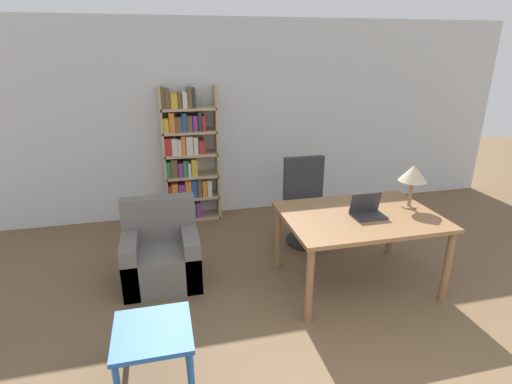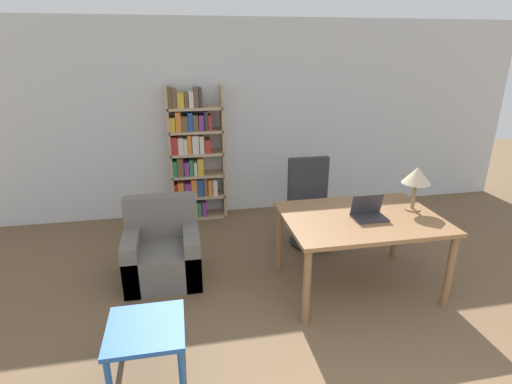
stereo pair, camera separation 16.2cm
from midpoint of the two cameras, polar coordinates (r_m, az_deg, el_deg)
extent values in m
cube|color=silver|center=(5.77, 0.55, 10.30)|extent=(8.00, 0.06, 2.70)
cube|color=olive|center=(4.04, 15.91, -3.63)|extent=(1.50, 1.08, 0.04)
cylinder|color=olive|center=(3.58, 8.57, -13.34)|extent=(0.07, 0.07, 0.73)
cylinder|color=olive|center=(4.21, 26.95, -10.07)|extent=(0.07, 0.07, 0.73)
cylinder|color=olive|center=(4.37, 4.42, -6.61)|extent=(0.07, 0.07, 0.73)
cylinder|color=olive|center=(4.90, 20.29, -4.83)|extent=(0.07, 0.07, 0.73)
cube|color=#2D2D33|center=(3.99, 17.04, -3.60)|extent=(0.31, 0.21, 0.02)
cube|color=#2D2D33|center=(4.02, 16.68, -1.70)|extent=(0.31, 0.06, 0.21)
cube|color=white|center=(4.02, 16.64, -1.65)|extent=(0.28, 0.05, 0.18)
cylinder|color=olive|center=(4.36, 22.40, -2.26)|extent=(0.15, 0.15, 0.01)
cylinder|color=olive|center=(4.31, 22.64, -0.52)|extent=(0.04, 0.04, 0.27)
cone|color=#C6B793|center=(4.25, 23.03, 2.20)|extent=(0.28, 0.28, 0.16)
cylinder|color=black|center=(5.11, 8.77, -7.01)|extent=(0.53, 0.53, 0.04)
cylinder|color=#262626|center=(5.04, 8.88, -5.22)|extent=(0.06, 0.06, 0.31)
cube|color=#2D2D33|center=(4.95, 9.00, -3.06)|extent=(0.53, 0.53, 0.10)
cube|color=#2D2D33|center=(5.03, 8.35, 1.60)|extent=(0.51, 0.08, 0.60)
cube|color=#2356A3|center=(3.05, -13.98, -18.42)|extent=(0.54, 0.55, 0.04)
cylinder|color=#2356A3|center=(3.02, -8.85, -24.51)|extent=(0.04, 0.04, 0.44)
cylinder|color=#2356A3|center=(3.41, -17.66, -19.19)|extent=(0.04, 0.04, 0.44)
cylinder|color=#2356A3|center=(3.38, -9.26, -18.84)|extent=(0.04, 0.04, 0.44)
cube|color=#66605B|center=(4.34, -12.00, -9.88)|extent=(0.76, 0.68, 0.39)
cube|color=#66605B|center=(4.38, -12.38, -3.36)|extent=(0.76, 0.16, 0.46)
cube|color=#66605B|center=(4.32, -16.10, -9.15)|extent=(0.16, 0.68, 0.55)
cube|color=#66605B|center=(4.30, -8.03, -8.67)|extent=(0.16, 0.68, 0.55)
cube|color=tan|center=(5.56, -11.30, 5.06)|extent=(0.04, 0.28, 1.85)
cube|color=tan|center=(5.60, -3.89, 5.51)|extent=(0.04, 0.28, 1.85)
cube|color=tan|center=(5.86, -7.18, -3.32)|extent=(0.72, 0.28, 0.04)
cube|color=#B72D28|center=(5.80, -10.27, -2.39)|extent=(0.07, 0.24, 0.21)
cube|color=#234C99|center=(5.80, -9.65, -2.26)|extent=(0.05, 0.24, 0.23)
cube|color=#B72D28|center=(5.81, -9.15, -2.42)|extent=(0.04, 0.24, 0.19)
cube|color=orange|center=(5.80, -8.51, -2.17)|extent=(0.08, 0.24, 0.24)
cube|color=gold|center=(5.81, -7.79, -2.25)|extent=(0.04, 0.24, 0.21)
cube|color=#2D7F47|center=(5.81, -7.29, -2.22)|extent=(0.05, 0.24, 0.21)
cube|color=#7F338C|center=(5.81, -6.66, -2.14)|extent=(0.06, 0.24, 0.22)
cube|color=tan|center=(5.75, -7.31, -0.49)|extent=(0.72, 0.28, 0.04)
cube|color=#B72D28|center=(5.70, -10.58, 0.36)|extent=(0.04, 0.24, 0.19)
cube|color=orange|center=(5.70, -9.88, 0.52)|extent=(0.08, 0.24, 0.21)
cube|color=#7F338C|center=(5.70, -8.93, 0.49)|extent=(0.09, 0.24, 0.20)
cube|color=orange|center=(5.70, -8.04, 0.78)|extent=(0.08, 0.24, 0.24)
cube|color=#234C99|center=(5.70, -7.21, 0.83)|extent=(0.08, 0.24, 0.24)
cube|color=brown|center=(5.70, -6.47, 0.94)|extent=(0.06, 0.24, 0.25)
cube|color=orange|center=(5.71, -5.81, 0.87)|extent=(0.06, 0.24, 0.23)
cube|color=silver|center=(5.72, -5.12, 0.90)|extent=(0.06, 0.24, 0.23)
cube|color=tan|center=(5.65, -7.45, 2.45)|extent=(0.72, 0.28, 0.04)
cube|color=#2D7F47|center=(5.60, -10.72, 3.48)|extent=(0.06, 0.24, 0.22)
cube|color=brown|center=(5.60, -9.95, 3.68)|extent=(0.09, 0.24, 0.25)
cube|color=#7F338C|center=(5.61, -9.08, 3.47)|extent=(0.06, 0.24, 0.19)
cube|color=#2D7F47|center=(5.60, -8.43, 3.65)|extent=(0.05, 0.24, 0.22)
cube|color=silver|center=(5.61, -7.86, 3.51)|extent=(0.04, 0.24, 0.19)
cube|color=gold|center=(5.61, -7.18, 3.78)|extent=(0.08, 0.24, 0.23)
cube|color=tan|center=(5.56, -7.59, 5.48)|extent=(0.72, 0.28, 0.04)
cube|color=#B72D28|center=(5.52, -10.76, 6.63)|extent=(0.09, 0.24, 0.23)
cube|color=silver|center=(5.52, -9.88, 6.64)|extent=(0.07, 0.24, 0.22)
cube|color=silver|center=(5.53, -9.22, 6.61)|extent=(0.05, 0.24, 0.21)
cube|color=orange|center=(5.52, -8.67, 6.88)|extent=(0.05, 0.24, 0.25)
cube|color=silver|center=(5.53, -7.84, 6.88)|extent=(0.09, 0.24, 0.25)
cube|color=silver|center=(5.53, -6.97, 6.87)|extent=(0.06, 0.24, 0.23)
cube|color=#B72D28|center=(5.55, -6.13, 6.65)|extent=(0.08, 0.24, 0.18)
cube|color=tan|center=(5.49, -7.74, 8.60)|extent=(0.72, 0.28, 0.04)
cube|color=gold|center=(5.46, -11.04, 9.53)|extent=(0.07, 0.24, 0.19)
cube|color=orange|center=(5.46, -10.23, 9.94)|extent=(0.07, 0.24, 0.25)
cube|color=brown|center=(5.47, -9.36, 9.72)|extent=(0.08, 0.24, 0.20)
cube|color=#234C99|center=(5.46, -8.55, 9.98)|extent=(0.06, 0.24, 0.24)
cube|color=brown|center=(5.47, -7.80, 9.86)|extent=(0.07, 0.24, 0.21)
cube|color=#7F338C|center=(5.48, -7.03, 9.87)|extent=(0.06, 0.24, 0.20)
cube|color=#333338|center=(5.48, -6.36, 10.17)|extent=(0.05, 0.24, 0.25)
cube|color=#B72D28|center=(5.48, -5.84, 9.92)|extent=(0.04, 0.24, 0.20)
cube|color=tan|center=(5.44, -7.89, 11.78)|extent=(0.72, 0.28, 0.04)
cube|color=brown|center=(5.41, -11.40, 13.10)|extent=(0.05, 0.24, 0.25)
cube|color=brown|center=(5.42, -10.77, 13.05)|extent=(0.06, 0.24, 0.24)
cube|color=gold|center=(5.42, -9.89, 12.81)|extent=(0.09, 0.24, 0.18)
cube|color=brown|center=(5.42, -9.11, 12.87)|extent=(0.05, 0.24, 0.19)
cube|color=silver|center=(5.42, -8.43, 12.98)|extent=(0.06, 0.24, 0.20)
cube|color=brown|center=(5.42, -7.75, 13.31)|extent=(0.06, 0.24, 0.25)
cube|color=#333338|center=(5.43, -7.17, 13.29)|extent=(0.04, 0.24, 0.24)
camera|label=1|loc=(0.08, -88.78, 0.44)|focal=28.00mm
camera|label=2|loc=(0.08, 91.22, -0.44)|focal=28.00mm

